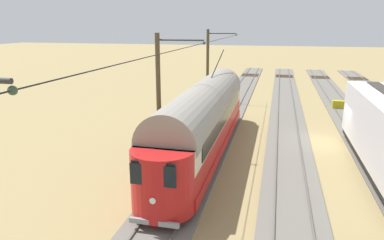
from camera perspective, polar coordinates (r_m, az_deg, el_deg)
The scene contains 10 objects.
ground_plane at distance 25.34m, azimuth 20.76°, elevation -3.41°, with size 220.00×220.00×0.00m, color #937F51.
track_adjacent_siding at distance 26.07m, azimuth 26.18°, elevation -3.36°, with size 2.80×80.00×0.18m.
track_third_siding at distance 25.40m, azimuth 15.06°, elevation -2.75°, with size 2.80×80.00×0.18m.
track_outer_siding at distance 25.72m, azimuth 3.79°, elevation -2.03°, with size 2.80×80.00×0.18m.
vintage_streetcar at distance 21.05m, azimuth 1.88°, elevation 0.37°, with size 2.65×17.97×5.57m.
catenary_pole_foreground at distance 35.83m, azimuth 2.64°, elevation 8.86°, with size 2.97×0.28×7.13m.
catenary_pole_mid_near at distance 21.36m, azimuth -5.16°, elevation 4.57°, with size 2.97×0.28×7.13m.
overhead_wire_run at distance 13.80m, azimuth -4.06°, elevation 10.79°, with size 2.77×49.25×0.18m.
spare_tie_stack at distance 31.18m, azimuth 0.57°, elevation 1.47°, with size 2.40×2.40×0.54m.
track_end_bumper at distance 35.65m, azimuth 22.92°, elevation 2.21°, with size 1.80×0.60×0.80m, color #B2A519.
Camera 1 is at (3.43, 23.92, 7.61)m, focal length 33.41 mm.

